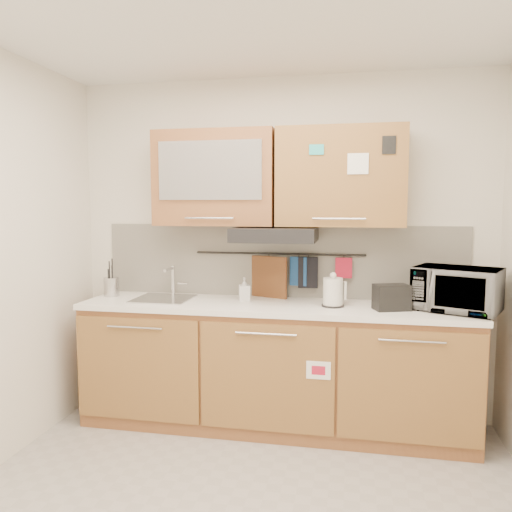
% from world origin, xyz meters
% --- Properties ---
extents(wall_back, '(3.20, 0.00, 3.20)m').
position_xyz_m(wall_back, '(0.00, 1.50, 1.30)').
color(wall_back, silver).
rests_on(wall_back, ground).
extents(base_cabinet, '(2.80, 0.64, 0.88)m').
position_xyz_m(base_cabinet, '(0.00, 1.19, 0.41)').
color(base_cabinet, brown).
rests_on(base_cabinet, floor).
extents(countertop, '(2.82, 0.62, 0.04)m').
position_xyz_m(countertop, '(0.00, 1.19, 0.90)').
color(countertop, white).
rests_on(countertop, base_cabinet).
extents(backsplash, '(2.80, 0.02, 0.56)m').
position_xyz_m(backsplash, '(0.00, 1.49, 1.20)').
color(backsplash, silver).
rests_on(backsplash, countertop).
extents(upper_cabinets, '(1.82, 0.37, 0.70)m').
position_xyz_m(upper_cabinets, '(-0.00, 1.32, 1.83)').
color(upper_cabinets, brown).
rests_on(upper_cabinets, wall_back).
extents(range_hood, '(0.60, 0.46, 0.10)m').
position_xyz_m(range_hood, '(0.00, 1.25, 1.42)').
color(range_hood, black).
rests_on(range_hood, upper_cabinets).
extents(sink, '(0.42, 0.40, 0.26)m').
position_xyz_m(sink, '(-0.85, 1.21, 0.92)').
color(sink, silver).
rests_on(sink, countertop).
extents(utensil_rail, '(1.30, 0.02, 0.02)m').
position_xyz_m(utensil_rail, '(0.00, 1.45, 1.26)').
color(utensil_rail, black).
rests_on(utensil_rail, backsplash).
extents(utensil_crock, '(0.15, 0.15, 0.29)m').
position_xyz_m(utensil_crock, '(-1.30, 1.25, 1.00)').
color(utensil_crock, '#B2B2B7').
rests_on(utensil_crock, countertop).
extents(kettle, '(0.18, 0.18, 0.24)m').
position_xyz_m(kettle, '(0.43, 1.18, 1.02)').
color(kettle, silver).
rests_on(kettle, countertop).
extents(toaster, '(0.26, 0.21, 0.18)m').
position_xyz_m(toaster, '(0.82, 1.13, 1.01)').
color(toaster, black).
rests_on(toaster, countertop).
extents(microwave, '(0.64, 0.55, 0.30)m').
position_xyz_m(microwave, '(1.25, 1.18, 1.07)').
color(microwave, '#999999').
rests_on(microwave, countertop).
extents(soap_bottle, '(0.10, 0.10, 0.17)m').
position_xyz_m(soap_bottle, '(-0.23, 1.27, 1.01)').
color(soap_bottle, '#999999').
rests_on(soap_bottle, countertop).
extents(cutting_board, '(0.30, 0.14, 0.39)m').
position_xyz_m(cutting_board, '(-0.08, 1.44, 1.05)').
color(cutting_board, brown).
rests_on(cutting_board, utensil_rail).
extents(oven_mitt, '(0.14, 0.06, 0.22)m').
position_xyz_m(oven_mitt, '(0.15, 1.44, 1.13)').
color(oven_mitt, navy).
rests_on(oven_mitt, utensil_rail).
extents(dark_pouch, '(0.15, 0.06, 0.24)m').
position_xyz_m(dark_pouch, '(0.23, 1.44, 1.12)').
color(dark_pouch, black).
rests_on(dark_pouch, utensil_rail).
extents(pot_holder, '(0.12, 0.02, 0.15)m').
position_xyz_m(pot_holder, '(0.49, 1.44, 1.16)').
color(pot_holder, '#AD172F').
rests_on(pot_holder, utensil_rail).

